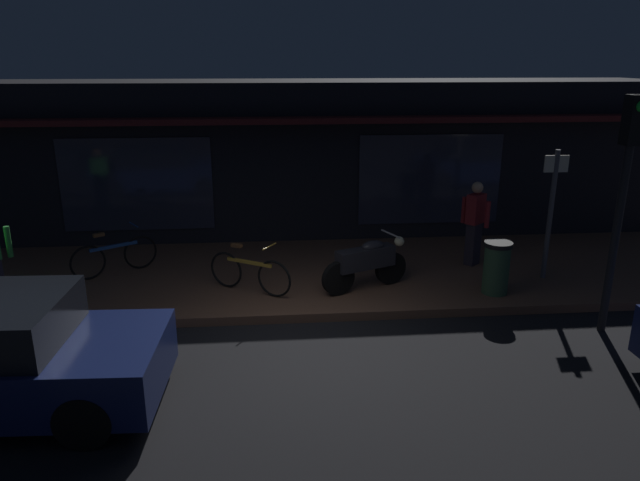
{
  "coord_description": "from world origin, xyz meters",
  "views": [
    {
      "loc": [
        -0.36,
        -7.56,
        4.07
      ],
      "look_at": [
        0.51,
        2.4,
        0.95
      ],
      "focal_mm": 32.68,
      "sensor_mm": 36.0,
      "label": 1
    }
  ],
  "objects": [
    {
      "name": "trash_bin",
      "position": [
        3.51,
        1.63,
        0.62
      ],
      "size": [
        0.48,
        0.48,
        0.93
      ],
      "color": "#2D4C33",
      "rests_on": "sidewalk_slab"
    },
    {
      "name": "storefront_building",
      "position": [
        0.0,
        6.39,
        1.8
      ],
      "size": [
        18.0,
        3.3,
        3.6
      ],
      "color": "black",
      "rests_on": "ground_plane"
    },
    {
      "name": "motorcycle",
      "position": [
        1.31,
        2.01,
        0.65
      ],
      "size": [
        1.61,
        0.86,
        0.97
      ],
      "color": "black",
      "rests_on": "sidewalk_slab"
    },
    {
      "name": "traffic_light_pole",
      "position": [
        4.76,
        0.33,
        2.48
      ],
      "size": [
        0.24,
        0.33,
        3.6
      ],
      "color": "black",
      "rests_on": "ground_plane"
    },
    {
      "name": "sign_post",
      "position": [
        4.7,
        2.27,
        1.51
      ],
      "size": [
        0.44,
        0.09,
        2.4
      ],
      "color": "#47474C",
      "rests_on": "sidewalk_slab"
    },
    {
      "name": "bicycle_parked",
      "position": [
        -0.76,
        2.04,
        0.51
      ],
      "size": [
        1.43,
        0.91,
        0.91
      ],
      "color": "black",
      "rests_on": "sidewalk_slab"
    },
    {
      "name": "ground_plane",
      "position": [
        0.0,
        0.0,
        0.0
      ],
      "size": [
        60.0,
        60.0,
        0.0
      ],
      "primitive_type": "plane",
      "color": "black"
    },
    {
      "name": "sidewalk_slab",
      "position": [
        0.0,
        3.0,
        0.07
      ],
      "size": [
        18.0,
        4.0,
        0.15
      ],
      "primitive_type": "cube",
      "color": "brown",
      "rests_on": "ground_plane"
    },
    {
      "name": "person_bystander",
      "position": [
        3.62,
        3.12,
        1.03
      ],
      "size": [
        0.46,
        0.52,
        1.67
      ],
      "color": "#28232D",
      "rests_on": "sidewalk_slab"
    },
    {
      "name": "bicycle_extra",
      "position": [
        -3.33,
        3.17,
        0.51
      ],
      "size": [
        1.42,
        0.94,
        0.91
      ],
      "color": "black",
      "rests_on": "sidewalk_slab"
    }
  ]
}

